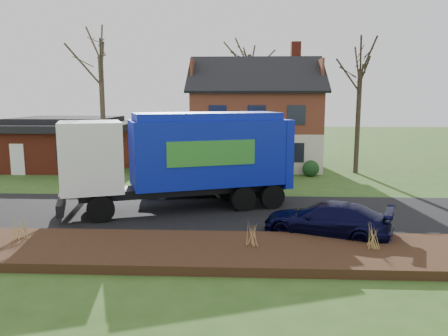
{
  "coord_description": "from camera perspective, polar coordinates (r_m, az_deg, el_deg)",
  "views": [
    {
      "loc": [
        1.21,
        -18.99,
        5.14
      ],
      "look_at": [
        0.19,
        2.5,
        1.66
      ],
      "focal_mm": 35.0,
      "sensor_mm": 36.0,
      "label": 1
    }
  ],
  "objects": [
    {
      "name": "ranch_house",
      "position": [
        34.77,
        -19.66,
        3.16
      ],
      "size": [
        9.8,
        8.2,
        3.7
      ],
      "color": "maroon",
      "rests_on": "ground"
    },
    {
      "name": "road",
      "position": [
        19.71,
        -0.9,
        -5.91
      ],
      "size": [
        80.0,
        7.0,
        0.02
      ],
      "primitive_type": "cube",
      "color": "black",
      "rests_on": "ground"
    },
    {
      "name": "tree_back",
      "position": [
        39.92,
        3.37,
        16.25
      ],
      "size": [
        3.81,
        3.81,
        12.07
      ],
      "color": "#3C3324",
      "rests_on": "ground"
    },
    {
      "name": "silver_sedan",
      "position": [
        23.11,
        -4.25,
        -1.53
      ],
      "size": [
        5.4,
        2.59,
        1.71
      ],
      "primitive_type": "imported",
      "rotation": [
        0.0,
        0.0,
        1.73
      ],
      "color": "#9CA0A4",
      "rests_on": "ground"
    },
    {
      "name": "navy_wagon",
      "position": [
        16.64,
        13.26,
        -6.63
      ],
      "size": [
        5.03,
        3.49,
        1.35
      ],
      "primitive_type": "imported",
      "rotation": [
        0.0,
        0.0,
        -1.95
      ],
      "color": "black",
      "rests_on": "ground"
    },
    {
      "name": "tree_front_west",
      "position": [
        29.68,
        -15.96,
        16.04
      ],
      "size": [
        3.62,
        3.62,
        10.75
      ],
      "color": "#443729",
      "rests_on": "ground"
    },
    {
      "name": "grass_clump_mid",
      "position": [
        14.53,
        3.62,
        -8.45
      ],
      "size": [
        0.32,
        0.26,
        0.89
      ],
      "color": "tan",
      "rests_on": "mulch_verge"
    },
    {
      "name": "grass_clump_east",
      "position": [
        15.07,
        18.76,
        -8.37
      ],
      "size": [
        0.34,
        0.28,
        0.85
      ],
      "color": "tan",
      "rests_on": "mulch_verge"
    },
    {
      "name": "tree_front_east",
      "position": [
        31.29,
        17.49,
        14.32
      ],
      "size": [
        3.62,
        3.62,
        10.04
      ],
      "color": "#382D21",
      "rests_on": "ground"
    },
    {
      "name": "garbage_truck",
      "position": [
        20.07,
        -5.25,
        1.79
      ],
      "size": [
        10.74,
        6.17,
        4.46
      ],
      "rotation": [
        0.0,
        0.0,
        0.35
      ],
      "color": "black",
      "rests_on": "ground"
    },
    {
      "name": "grass_clump_west",
      "position": [
        16.76,
        -25.01,
        -6.9
      ],
      "size": [
        0.34,
        0.28,
        0.89
      ],
      "color": "#AB954B",
      "rests_on": "mulch_verge"
    },
    {
      "name": "main_house",
      "position": [
        32.92,
        3.23,
        7.23
      ],
      "size": [
        12.95,
        8.95,
        9.26
      ],
      "color": "beige",
      "rests_on": "ground"
    },
    {
      "name": "mulch_verge",
      "position": [
        14.62,
        -2.23,
        -10.78
      ],
      "size": [
        80.0,
        3.5,
        0.3
      ],
      "primitive_type": "cube",
      "color": "black",
      "rests_on": "ground"
    },
    {
      "name": "ground",
      "position": [
        19.71,
        -0.9,
        -5.93
      ],
      "size": [
        120.0,
        120.0,
        0.0
      ],
      "primitive_type": "plane",
      "color": "#2E4B19",
      "rests_on": "ground"
    }
  ]
}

